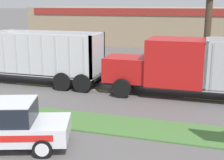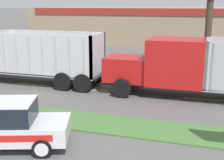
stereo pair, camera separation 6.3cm
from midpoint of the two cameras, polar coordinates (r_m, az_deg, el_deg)
grass_verge at (r=13.79m, az=-3.06°, el=-7.79°), size 120.00×2.14×0.06m
centre_line_3 at (r=20.81m, az=-14.43°, el=-0.82°), size 2.40×0.14×0.01m
centre_line_4 at (r=18.61m, az=-0.09°, el=-2.09°), size 2.40×0.14×0.01m
centre_line_5 at (r=17.83m, az=16.75°, el=-3.42°), size 2.40×0.14×0.01m
dump_truck_mid at (r=17.66m, az=14.42°, el=2.06°), size 11.98×2.81×3.38m
rally_car at (r=11.94m, az=-18.88°, el=-7.63°), size 4.65×3.15×1.78m
store_building_backdrop at (r=42.15m, az=15.25°, el=9.53°), size 42.20×12.10×4.61m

